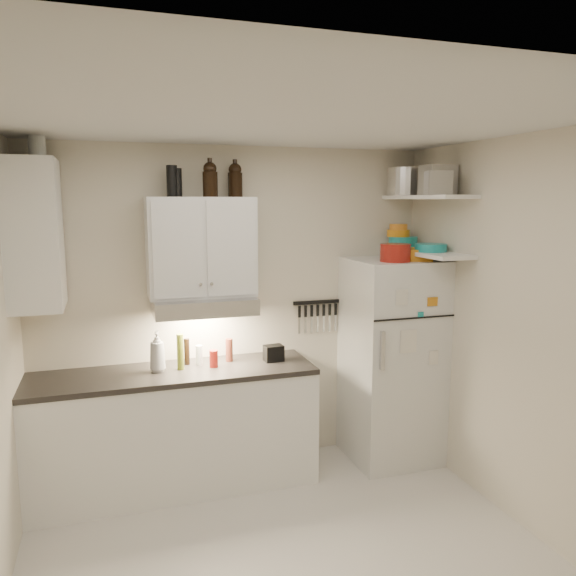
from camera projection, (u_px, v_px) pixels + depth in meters
name	position (u px, v px, depth m)	size (l,w,h in m)	color
floor	(295.00, 569.00, 3.36)	(3.20, 3.00, 0.02)	silver
ceiling	(296.00, 117.00, 2.96)	(3.20, 3.00, 0.02)	silver
back_wall	(236.00, 309.00, 4.58)	(3.20, 0.02, 2.60)	beige
right_wall	(529.00, 336.00, 3.65)	(0.02, 3.00, 2.60)	beige
base_cabinet	(175.00, 432.00, 4.25)	(2.10, 0.60, 0.88)	white
countertop	(174.00, 373.00, 4.18)	(2.10, 0.62, 0.04)	#282522
upper_cabinet	(201.00, 247.00, 4.24)	(0.80, 0.33, 0.75)	white
side_cabinet	(34.00, 234.00, 3.74)	(0.33, 0.55, 1.00)	white
range_hood	(204.00, 305.00, 4.24)	(0.76, 0.46, 0.12)	silver
fridge	(392.00, 360.00, 4.70)	(0.70, 0.68, 1.70)	silver
shelf_hi	(427.00, 197.00, 4.43)	(0.30, 0.95, 0.03)	white
shelf_lo	(425.00, 253.00, 4.50)	(0.30, 0.95, 0.03)	white
knife_strip	(317.00, 302.00, 4.76)	(0.42, 0.02, 0.03)	black
dutch_oven	(395.00, 253.00, 4.39)	(0.24, 0.24, 0.14)	maroon
book_stack	(415.00, 254.00, 4.50)	(0.22, 0.28, 0.09)	orange
spice_jar	(393.00, 253.00, 4.56)	(0.06, 0.06, 0.10)	silver
stock_pot	(406.00, 182.00, 4.69)	(0.32, 0.32, 0.23)	silver
tin_a	(438.00, 180.00, 4.31)	(0.23, 0.21, 0.23)	#AAAAAD
tin_b	(438.00, 183.00, 4.16)	(0.17, 0.17, 0.17)	#AAAAAD
bowl_teal	(403.00, 242.00, 4.76)	(0.24, 0.24, 0.10)	teal
bowl_orange	(398.00, 233.00, 4.76)	(0.19, 0.19, 0.06)	orange
bowl_yellow	(398.00, 227.00, 4.75)	(0.15, 0.15, 0.05)	orange
plates	(431.00, 248.00, 4.42)	(0.25, 0.25, 0.06)	teal
growler_a	(210.00, 179.00, 4.15)	(0.11, 0.11, 0.26)	black
growler_b	(235.00, 180.00, 4.30)	(0.11, 0.11, 0.26)	black
thermos_a	(177.00, 183.00, 4.14)	(0.07, 0.07, 0.21)	black
thermos_b	(172.00, 181.00, 4.11)	(0.08, 0.08, 0.23)	black
side_jar	(37.00, 147.00, 3.73)	(0.11, 0.11, 0.15)	silver
soap_bottle	(157.00, 349.00, 4.14)	(0.13, 0.13, 0.34)	white
pepper_mill	(229.00, 350.00, 4.41)	(0.06, 0.06, 0.18)	#602B1D
oil_bottle	(180.00, 352.00, 4.19)	(0.05, 0.05, 0.27)	olive
vinegar_bottle	(187.00, 352.00, 4.32)	(0.04, 0.04, 0.20)	black
clear_bottle	(199.00, 355.00, 4.31)	(0.05, 0.05, 0.16)	silver
red_jar	(214.00, 359.00, 4.26)	(0.07, 0.07, 0.13)	maroon
caddy	(274.00, 353.00, 4.43)	(0.15, 0.10, 0.13)	black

